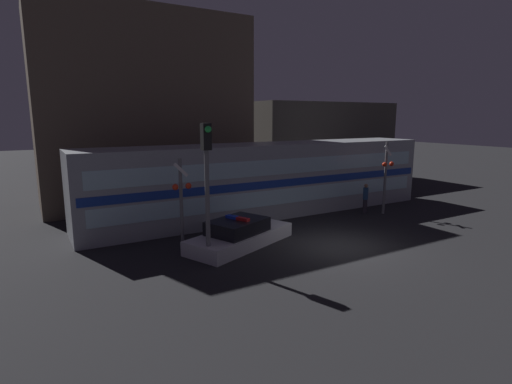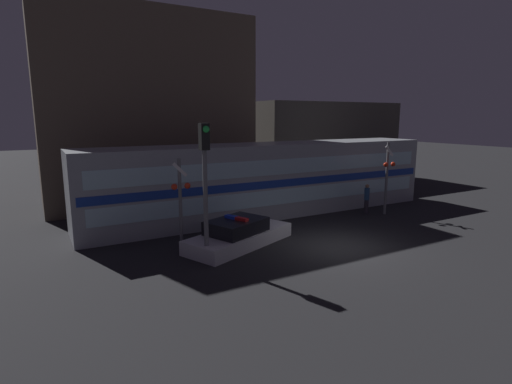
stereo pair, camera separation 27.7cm
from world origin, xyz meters
name	(u,v)px [view 2 (the right image)]	position (x,y,z in m)	size (l,w,h in m)	color
ground_plane	(340,247)	(0.00, 0.00, 0.00)	(120.00, 120.00, 0.00)	black
train	(268,179)	(0.37, 6.06, 1.85)	(18.99, 2.87, 3.69)	#999EA5
police_car	(239,235)	(-3.34, 2.15, 0.43)	(5.05, 3.48, 1.20)	silver
pedestrian	(367,199)	(4.90, 3.57, 0.81)	(0.27, 0.27, 1.58)	#2D2833
crossing_signal_near	(387,174)	(5.68, 2.98, 2.13)	(0.76, 0.32, 3.78)	slate
crossing_signal_far	(181,198)	(-5.39, 3.02, 1.98)	(0.76, 0.32, 3.48)	slate
traffic_light_corner	(205,173)	(-5.11, 1.17, 3.14)	(0.30, 0.46, 4.82)	slate
building_left	(148,110)	(-4.06, 12.39, 5.40)	(11.78, 4.75, 10.80)	brown
building_center	(320,142)	(10.06, 14.06, 3.06)	(11.93, 5.16, 6.13)	#47423D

